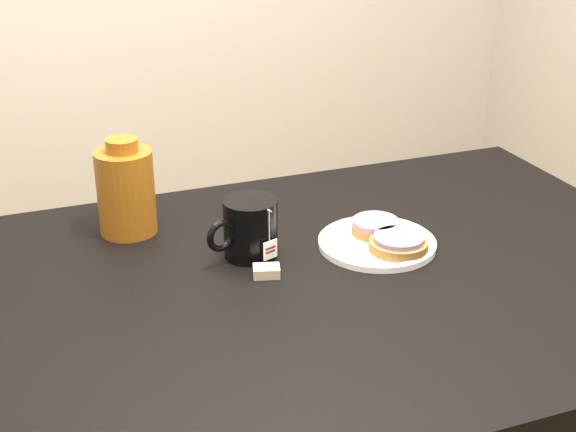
{
  "coord_description": "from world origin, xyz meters",
  "views": [
    {
      "loc": [
        -0.44,
        -1.1,
        1.4
      ],
      "look_at": [
        0.02,
        0.12,
        0.81
      ],
      "focal_mm": 50.0,
      "sensor_mm": 36.0,
      "label": 1
    }
  ],
  "objects_px": {
    "table": "(301,321)",
    "mug": "(249,228)",
    "plate": "(377,242)",
    "teabag_pouch": "(266,271)",
    "bagel_front": "(399,243)",
    "bagel_back": "(375,227)",
    "bagel_package": "(126,190)"
  },
  "relations": [
    {
      "from": "mug",
      "to": "teabag_pouch",
      "type": "distance_m",
      "value": 0.09
    },
    {
      "from": "plate",
      "to": "bagel_front",
      "type": "xyz_separation_m",
      "value": [
        0.02,
        -0.05,
        0.02
      ]
    },
    {
      "from": "table",
      "to": "plate",
      "type": "relative_size",
      "value": 6.52
    },
    {
      "from": "bagel_back",
      "to": "bagel_package",
      "type": "height_order",
      "value": "bagel_package"
    },
    {
      "from": "table",
      "to": "bagel_back",
      "type": "bearing_deg",
      "value": 26.86
    },
    {
      "from": "bagel_front",
      "to": "bagel_package",
      "type": "bearing_deg",
      "value": 147.64
    },
    {
      "from": "plate",
      "to": "bagel_front",
      "type": "relative_size",
      "value": 1.45
    },
    {
      "from": "teabag_pouch",
      "to": "table",
      "type": "bearing_deg",
      "value": -29.6
    },
    {
      "from": "table",
      "to": "mug",
      "type": "height_order",
      "value": "mug"
    },
    {
      "from": "plate",
      "to": "mug",
      "type": "bearing_deg",
      "value": 168.48
    },
    {
      "from": "table",
      "to": "mug",
      "type": "bearing_deg",
      "value": 115.77
    },
    {
      "from": "plate",
      "to": "mug",
      "type": "xyz_separation_m",
      "value": [
        -0.23,
        0.05,
        0.05
      ]
    },
    {
      "from": "teabag_pouch",
      "to": "bagel_front",
      "type": "bearing_deg",
      "value": -2.81
    },
    {
      "from": "table",
      "to": "teabag_pouch",
      "type": "bearing_deg",
      "value": 150.4
    },
    {
      "from": "bagel_front",
      "to": "plate",
      "type": "bearing_deg",
      "value": 110.52
    },
    {
      "from": "bagel_front",
      "to": "mug",
      "type": "height_order",
      "value": "mug"
    },
    {
      "from": "bagel_back",
      "to": "teabag_pouch",
      "type": "distance_m",
      "value": 0.25
    },
    {
      "from": "teabag_pouch",
      "to": "bagel_package",
      "type": "xyz_separation_m",
      "value": [
        -0.18,
        0.26,
        0.08
      ]
    },
    {
      "from": "table",
      "to": "bagel_package",
      "type": "distance_m",
      "value": 0.41
    },
    {
      "from": "plate",
      "to": "bagel_back",
      "type": "xyz_separation_m",
      "value": [
        0.01,
        0.03,
        0.02
      ]
    },
    {
      "from": "bagel_front",
      "to": "teabag_pouch",
      "type": "distance_m",
      "value": 0.24
    },
    {
      "from": "mug",
      "to": "bagel_front",
      "type": "bearing_deg",
      "value": -41.05
    },
    {
      "from": "plate",
      "to": "mug",
      "type": "height_order",
      "value": "mug"
    },
    {
      "from": "mug",
      "to": "bagel_package",
      "type": "relative_size",
      "value": 0.82
    },
    {
      "from": "bagel_back",
      "to": "bagel_front",
      "type": "distance_m",
      "value": 0.08
    },
    {
      "from": "table",
      "to": "teabag_pouch",
      "type": "height_order",
      "value": "teabag_pouch"
    },
    {
      "from": "bagel_package",
      "to": "plate",
      "type": "bearing_deg",
      "value": -28.6
    },
    {
      "from": "bagel_back",
      "to": "teabag_pouch",
      "type": "bearing_deg",
      "value": -164.8
    },
    {
      "from": "bagel_front",
      "to": "bagel_package",
      "type": "xyz_separation_m",
      "value": [
        -0.43,
        0.27,
        0.06
      ]
    },
    {
      "from": "plate",
      "to": "mug",
      "type": "relative_size",
      "value": 1.42
    },
    {
      "from": "table",
      "to": "bagel_front",
      "type": "height_order",
      "value": "bagel_front"
    },
    {
      "from": "bagel_front",
      "to": "bagel_package",
      "type": "relative_size",
      "value": 0.81
    }
  ]
}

